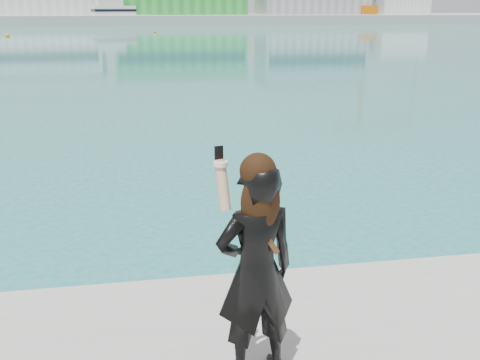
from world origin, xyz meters
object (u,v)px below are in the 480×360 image
(buoy_near, at_px, (155,33))
(buoy_far, at_px, (8,37))
(motor_yacht, at_px, (116,15))
(woman, at_px, (256,266))

(buoy_near, height_order, buoy_far, same)
(motor_yacht, distance_m, buoy_near, 37.89)
(buoy_near, distance_m, woman, 80.04)
(buoy_far, xyz_separation_m, woman, (18.05, -71.01, 1.71))
(motor_yacht, bearing_deg, buoy_near, -97.33)
(buoy_far, height_order, woman, woman)
(buoy_near, bearing_deg, motor_yacht, 101.19)
(motor_yacht, xyz_separation_m, buoy_near, (7.34, -37.11, -2.03))
(buoy_near, distance_m, buoy_far, 20.87)
(motor_yacht, relative_size, woman, 8.91)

